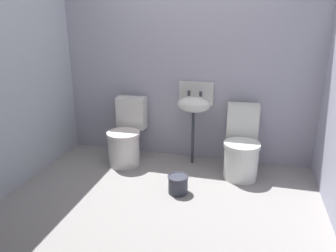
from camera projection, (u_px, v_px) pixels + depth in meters
The scene contains 7 objects.
ground_plane at pixel (161, 206), 3.15m from camera, with size 3.50×2.74×0.08m, color gray.
wall_back at pixel (187, 73), 3.90m from camera, with size 3.50×0.10×2.15m, color #A5A4B6.
wall_left at pixel (12, 85), 3.25m from camera, with size 0.10×2.54×2.15m, color #A2A9B6.
toilet_left at pixel (126, 137), 3.94m from camera, with size 0.40×0.59×0.78m.
toilet_right at pixel (241, 148), 3.61m from camera, with size 0.42×0.61×0.78m.
sink at pixel (194, 104), 3.78m from camera, with size 0.42×0.35×0.99m.
bucket at pixel (178, 184), 3.28m from camera, with size 0.22×0.22×0.19m.
Camera 1 is at (0.75, -2.62, 1.73)m, focal length 34.14 mm.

